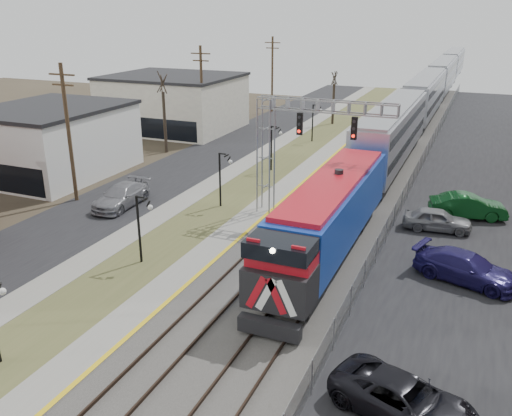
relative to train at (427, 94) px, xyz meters
The scene contains 19 objects.
street_west 38.58m from the train, 116.22° to the right, with size 7.00×120.00×0.04m, color black.
sidewalk 36.82m from the train, 109.91° to the right, with size 2.00×120.00×0.08m, color gray.
grass_median 35.91m from the train, 105.39° to the right, with size 4.00×120.00×0.06m, color #4D512B.
platform 35.23m from the train, 100.67° to the right, with size 2.00×120.00×0.24m, color gray.
ballast_bed 34.66m from the train, 92.49° to the right, with size 8.00×120.00×0.20m, color #595651.
platform_edge 35.07m from the train, 99.25° to the right, with size 0.24×120.00×0.01m, color gold.
track_near 34.79m from the train, 95.79° to the right, with size 1.58×120.00×0.15m.
track_far 34.61m from the train, 90.00° to the right, with size 1.58×120.00×0.15m.
train is the anchor object (origin of this frame).
signal_gantry 41.82m from the train, 95.89° to the right, with size 9.00×1.07×8.15m.
lampposts 52.11m from the train, 100.51° to the right, with size 0.14×62.14×4.00m.
utility_poles 48.84m from the train, 114.20° to the right, with size 0.28×80.28×10.00m.
fence 34.68m from the train, 85.53° to the right, with size 0.04×120.00×1.60m, color gray.
bare_trees 35.58m from the train, 120.69° to the right, with size 12.30×42.30×5.95m.
car_lot_c 58.69m from the train, 84.12° to the right, with size 2.43×5.27×1.46m, color black.
car_lot_d 47.45m from the train, 80.99° to the right, with size 2.18×5.36×1.56m, color #1E1752.
car_lot_e 40.54m from the train, 82.42° to the right, with size 1.72×4.27×1.46m, color slate.
car_lot_f 37.72m from the train, 79.26° to the right, with size 1.74×5.00×1.65m, color #0D4219.
car_street_b 47.19m from the train, 109.92° to the right, with size 2.19×5.39×1.56m, color gray.
Camera 1 is at (12.72, -4.90, 13.50)m, focal length 38.00 mm.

